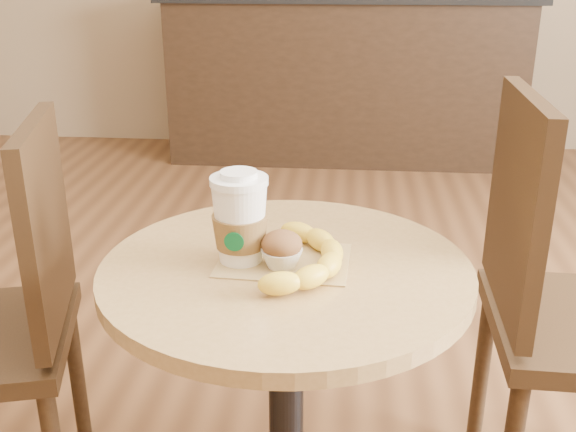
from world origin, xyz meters
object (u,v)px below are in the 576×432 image
Objects in this scene: cafe_table at (286,366)px; chair_left at (0,318)px; muffin at (282,249)px; coffee_cup at (240,222)px; banana at (309,256)px; chair_right at (565,303)px.

chair_left reaches higher than cafe_table.
chair_left is at bearing 169.35° from cafe_table.
chair_left is at bearing 167.96° from muffin.
coffee_cup is at bearing 176.08° from cafe_table.
banana is at bearing -15.20° from cafe_table.
cafe_table is 0.26m from muffin.
cafe_table is at bearing 64.12° from chair_left.
chair_right is 0.65m from banana.
cafe_table is 0.65m from chair_right.
muffin reaches higher than banana.
muffin is 0.05m from banana.
chair_right is (1.25, 0.13, 0.03)m from chair_left.
chair_right is at bearing 33.85° from banana.
muffin is at bearing 62.73° from chair_left.
chair_right is at bearing 23.04° from coffee_cup.
cafe_table is at bearing 67.33° from muffin.
coffee_cup is (0.56, -0.12, 0.30)m from chair_left.
chair_left is at bearing 171.53° from coffee_cup.
chair_right is 3.44× the size of banana.
banana is at bearing 63.83° from chair_left.
banana is at bearing 116.86° from chair_right.
cafe_table is 2.52× the size of banana.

